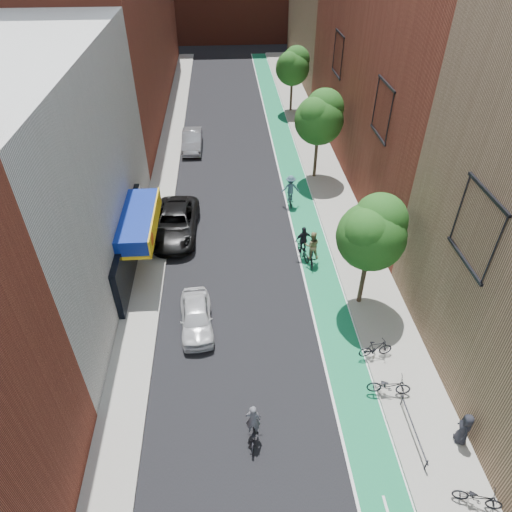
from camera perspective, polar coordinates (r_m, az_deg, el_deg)
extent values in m
plane|color=black|center=(18.66, 2.25, -28.57)|extent=(160.00, 160.00, 0.00)
cube|color=#136F44|center=(37.79, 4.29, 11.14)|extent=(2.00, 68.00, 0.01)
cube|color=gray|center=(37.71, -11.20, 10.56)|extent=(2.00, 68.00, 0.15)
cube|color=gray|center=(38.18, 8.09, 11.27)|extent=(3.00, 68.00, 0.15)
cube|color=silver|center=(25.96, -26.21, 8.73)|extent=(8.00, 20.00, 12.00)
cube|color=maroon|center=(36.31, 19.35, 26.65)|extent=(8.00, 28.00, 22.00)
cylinder|color=#332619|center=(24.18, 13.20, -2.87)|extent=(0.24, 0.24, 3.30)
sphere|color=#134815|center=(22.52, 14.18, 2.38)|extent=(3.36, 3.36, 3.36)
sphere|color=#134815|center=(22.48, 15.24, 4.34)|extent=(2.64, 2.64, 2.64)
sphere|color=#134815|center=(21.93, 13.83, 2.91)|extent=(2.40, 2.40, 2.40)
cylinder|color=#332619|center=(35.52, 7.47, 12.18)|extent=(0.24, 0.24, 3.47)
sphere|color=#134815|center=(34.38, 7.87, 16.47)|extent=(3.53, 3.53, 3.53)
sphere|color=#134815|center=(34.46, 8.57, 17.81)|extent=(2.77, 2.77, 2.77)
sphere|color=#134815|center=(33.86, 7.52, 17.07)|extent=(2.52, 2.52, 2.52)
cylinder|color=#332619|center=(48.35, 4.41, 19.35)|extent=(0.24, 0.24, 3.19)
sphere|color=#134815|center=(47.57, 4.58, 22.36)|extent=(3.25, 3.25, 3.25)
sphere|color=#134815|center=(47.73, 5.09, 23.26)|extent=(2.55, 2.55, 2.55)
sphere|color=#134815|center=(47.12, 4.27, 22.80)|extent=(2.32, 2.32, 2.32)
imported|color=silver|center=(23.16, -7.47, -7.54)|extent=(1.88, 4.03, 1.34)
imported|color=black|center=(29.56, -10.10, 4.06)|extent=(3.01, 6.07, 1.65)
imported|color=gray|center=(40.72, -7.99, 14.12)|extent=(1.64, 4.61, 1.52)
imported|color=black|center=(19.40, -0.35, -21.15)|extent=(0.79, 1.77, 0.90)
imported|color=#52535A|center=(18.84, -0.38, -19.77)|extent=(0.64, 0.46, 1.64)
imported|color=black|center=(27.05, 6.95, 0.00)|extent=(0.65, 1.81, 1.06)
imported|color=#8B7F51|center=(26.69, 7.03, 1.34)|extent=(0.93, 0.75, 1.80)
imported|color=black|center=(27.51, 5.89, 0.62)|extent=(0.99, 1.80, 0.90)
imported|color=black|center=(27.13, 5.96, 2.05)|extent=(1.10, 0.66, 1.75)
imported|color=black|center=(32.37, 4.28, 7.07)|extent=(0.45, 1.53, 0.91)
imported|color=#385566|center=(32.03, 4.33, 8.45)|extent=(1.23, 0.72, 1.90)
imported|color=black|center=(19.71, 26.00, -25.47)|extent=(1.78, 1.15, 0.88)
imported|color=black|center=(22.35, 14.74, -11.11)|extent=(1.66, 0.61, 0.97)
imported|color=black|center=(21.16, 16.29, -15.27)|extent=(1.94, 0.94, 0.98)
imported|color=black|center=(20.56, 24.60, -19.02)|extent=(0.70, 0.89, 1.59)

